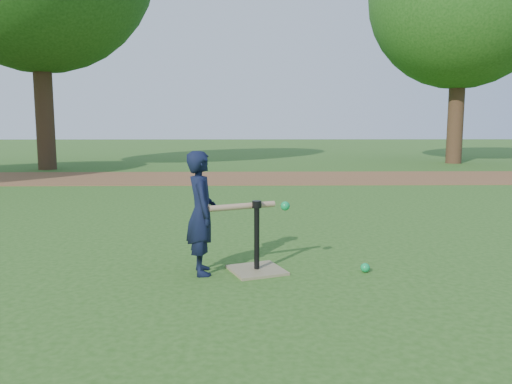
{
  "coord_description": "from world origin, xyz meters",
  "views": [
    {
      "loc": [
        -0.37,
        -4.28,
        1.25
      ],
      "look_at": [
        -0.28,
        0.18,
        0.65
      ],
      "focal_mm": 35.0,
      "sensor_mm": 36.0,
      "label": 1
    }
  ],
  "objects": [
    {
      "name": "ground",
      "position": [
        0.0,
        0.0,
        0.0
      ],
      "size": [
        80.0,
        80.0,
        0.0
      ],
      "primitive_type": "plane",
      "color": "#285116",
      "rests_on": "ground"
    },
    {
      "name": "dirt_strip",
      "position": [
        0.0,
        7.5,
        0.01
      ],
      "size": [
        24.0,
        3.0,
        0.01
      ],
      "primitive_type": "cube",
      "color": "brown",
      "rests_on": "ground"
    },
    {
      "name": "child",
      "position": [
        -0.74,
        -0.16,
        0.52
      ],
      "size": [
        0.32,
        0.42,
        1.04
      ],
      "primitive_type": "imported",
      "rotation": [
        0.0,
        0.0,
        1.77
      ],
      "color": "black",
      "rests_on": "ground"
    },
    {
      "name": "wiffle_ball_ground",
      "position": [
        0.65,
        -0.16,
        0.04
      ],
      "size": [
        0.08,
        0.08,
        0.08
      ],
      "primitive_type": "sphere",
      "color": "#0D9849",
      "rests_on": "ground"
    },
    {
      "name": "batting_tee",
      "position": [
        -0.28,
        -0.12,
        0.11
      ],
      "size": [
        0.55,
        0.55,
        0.61
      ],
      "color": "#857954",
      "rests_on": "ground"
    },
    {
      "name": "swing_action",
      "position": [
        -0.35,
        -0.12,
        0.57
      ],
      "size": [
        0.74,
        0.3,
        0.09
      ],
      "color": "tan",
      "rests_on": "ground"
    }
  ]
}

